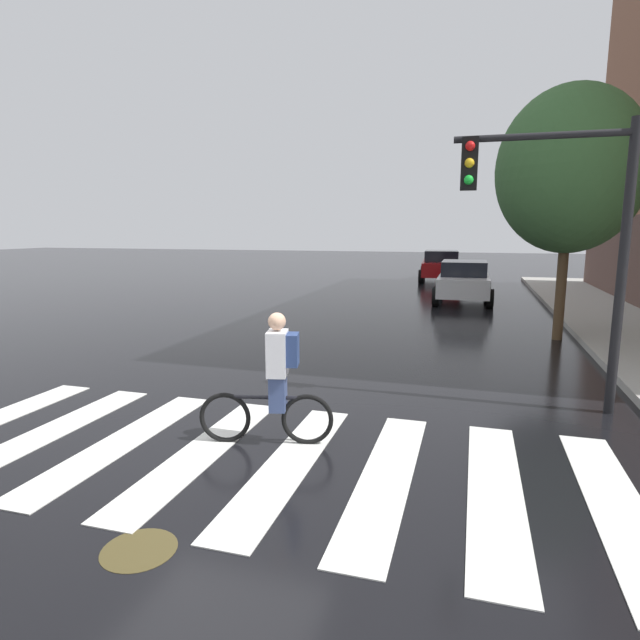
{
  "coord_description": "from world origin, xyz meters",
  "views": [
    {
      "loc": [
        2.98,
        -5.38,
        2.68
      ],
      "look_at": [
        0.57,
        2.83,
        1.2
      ],
      "focal_mm": 29.31,
      "sensor_mm": 36.0,
      "label": 1
    }
  ],
  "objects_px": {
    "manhole_cover": "(139,549)",
    "cyclist": "(275,380)",
    "sedan_mid": "(464,281)",
    "street_tree_near": "(570,170)",
    "traffic_light_near": "(563,217)",
    "sedan_far": "(441,265)"
  },
  "relations": [
    {
      "from": "sedan_mid",
      "to": "sedan_far",
      "type": "distance_m",
      "value": 8.12
    },
    {
      "from": "traffic_light_near",
      "to": "sedan_mid",
      "type": "bearing_deg",
      "value": 97.28
    },
    {
      "from": "traffic_light_near",
      "to": "cyclist",
      "type": "bearing_deg",
      "value": -145.02
    },
    {
      "from": "manhole_cover",
      "to": "cyclist",
      "type": "xyz_separation_m",
      "value": [
        0.31,
        2.43,
        0.84
      ]
    },
    {
      "from": "traffic_light_near",
      "to": "street_tree_near",
      "type": "xyz_separation_m",
      "value": [
        0.87,
        5.51,
        1.2
      ]
    },
    {
      "from": "manhole_cover",
      "to": "sedan_far",
      "type": "bearing_deg",
      "value": 87.82
    },
    {
      "from": "sedan_mid",
      "to": "street_tree_near",
      "type": "bearing_deg",
      "value": -69.73
    },
    {
      "from": "manhole_cover",
      "to": "traffic_light_near",
      "type": "distance_m",
      "value": 6.82
    },
    {
      "from": "sedan_far",
      "to": "street_tree_near",
      "type": "distance_m",
      "value": 15.36
    },
    {
      "from": "manhole_cover",
      "to": "sedan_far",
      "type": "xyz_separation_m",
      "value": [
        0.95,
        24.93,
        0.83
      ]
    },
    {
      "from": "sedan_far",
      "to": "street_tree_near",
      "type": "xyz_separation_m",
      "value": [
        3.74,
        -14.54,
        3.23
      ]
    },
    {
      "from": "sedan_far",
      "to": "traffic_light_near",
      "type": "xyz_separation_m",
      "value": [
        2.86,
        -20.05,
        2.03
      ]
    },
    {
      "from": "manhole_cover",
      "to": "sedan_mid",
      "type": "xyz_separation_m",
      "value": [
        2.27,
        16.92,
        0.79
      ]
    },
    {
      "from": "sedan_far",
      "to": "traffic_light_near",
      "type": "bearing_deg",
      "value": -81.87
    },
    {
      "from": "sedan_mid",
      "to": "cyclist",
      "type": "relative_size",
      "value": 2.64
    },
    {
      "from": "manhole_cover",
      "to": "sedan_mid",
      "type": "distance_m",
      "value": 17.09
    },
    {
      "from": "manhole_cover",
      "to": "cyclist",
      "type": "relative_size",
      "value": 0.38
    },
    {
      "from": "sedan_far",
      "to": "manhole_cover",
      "type": "bearing_deg",
      "value": -92.18
    },
    {
      "from": "cyclist",
      "to": "traffic_light_near",
      "type": "height_order",
      "value": "traffic_light_near"
    },
    {
      "from": "sedan_far",
      "to": "cyclist",
      "type": "distance_m",
      "value": 22.52
    },
    {
      "from": "cyclist",
      "to": "street_tree_near",
      "type": "bearing_deg",
      "value": 61.21
    },
    {
      "from": "manhole_cover",
      "to": "street_tree_near",
      "type": "bearing_deg",
      "value": 65.74
    }
  ]
}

